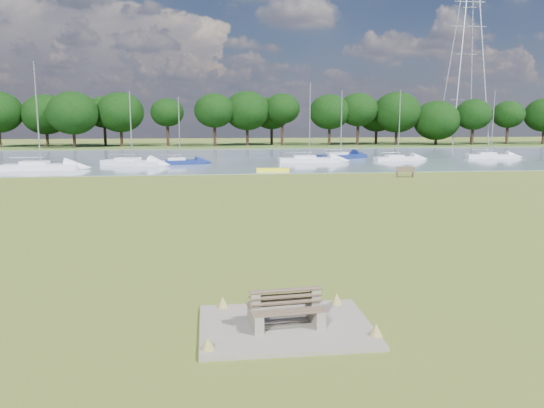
{
  "coord_description": "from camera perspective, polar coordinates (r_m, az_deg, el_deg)",
  "views": [
    {
      "loc": [
        -1.82,
        -26.26,
        5.13
      ],
      "look_at": [
        1.11,
        -2.0,
        1.14
      ],
      "focal_mm": 35.0,
      "sensor_mm": 36.0,
      "label": 1
    }
  ],
  "objects": [
    {
      "name": "sailboat_2",
      "position": [
        59.42,
        -14.86,
        4.51
      ],
      "size": [
        7.05,
        4.6,
        7.89
      ],
      "rotation": [
        0.0,
        0.0,
        -0.43
      ],
      "color": "silver",
      "rests_on": "river"
    },
    {
      "name": "bench_pair",
      "position": [
        13.23,
        1.48,
        -11.23
      ],
      "size": [
        1.9,
        1.23,
        0.98
      ],
      "rotation": [
        0.0,
        0.0,
        0.09
      ],
      "color": "gray",
      "rests_on": "concrete_pad"
    },
    {
      "name": "concrete_pad",
      "position": [
        13.39,
        1.47,
        -13.03
      ],
      "size": [
        4.2,
        3.2,
        0.1
      ],
      "primitive_type": "cube",
      "color": "gray",
      "rests_on": "ground"
    },
    {
      "name": "sailboat_5",
      "position": [
        57.19,
        -23.7,
        3.92
      ],
      "size": [
        7.22,
        2.06,
        10.46
      ],
      "rotation": [
        0.0,
        0.0,
        -0.01
      ],
      "color": "silver",
      "rests_on": "river"
    },
    {
      "name": "riverbank_bench",
      "position": [
        47.63,
        14.15,
        3.38
      ],
      "size": [
        1.61,
        0.74,
        0.96
      ],
      "rotation": [
        0.0,
        0.0,
        -0.18
      ],
      "color": "brown",
      "rests_on": "ground"
    },
    {
      "name": "sailboat_6",
      "position": [
        61.44,
        3.97,
        4.95
      ],
      "size": [
        7.1,
        2.13,
        9.01
      ],
      "rotation": [
        0.0,
        0.0,
        -0.02
      ],
      "color": "silver",
      "rests_on": "river"
    },
    {
      "name": "tree_line",
      "position": [
        94.26,
        -7.27,
        9.58
      ],
      "size": [
        137.23,
        8.02,
        9.7
      ],
      "color": "black",
      "rests_on": "far_bank"
    },
    {
      "name": "pylon",
      "position": [
        108.86,
        20.38,
        17.48
      ],
      "size": [
        7.01,
        4.91,
        35.18
      ],
      "color": "#8D929D",
      "rests_on": "far_bank"
    },
    {
      "name": "sailboat_1",
      "position": [
        59.39,
        -9.92,
        4.65
      ],
      "size": [
        5.55,
        2.51,
        7.3
      ],
      "rotation": [
        0.0,
        0.0,
        0.19
      ],
      "color": "navy",
      "rests_on": "river"
    },
    {
      "name": "sailboat_3",
      "position": [
        67.16,
        7.34,
        5.27
      ],
      "size": [
        6.97,
        4.55,
        8.41
      ],
      "rotation": [
        0.0,
        0.0,
        0.43
      ],
      "color": "navy",
      "rests_on": "river"
    },
    {
      "name": "sailboat_7",
      "position": [
        73.04,
        22.43,
        4.93
      ],
      "size": [
        6.18,
        2.64,
        8.35
      ],
      "rotation": [
        0.0,
        0.0,
        -0.17
      ],
      "color": "silver",
      "rests_on": "river"
    },
    {
      "name": "far_bank",
      "position": [
        98.41,
        -5.86,
        6.22
      ],
      "size": [
        220.0,
        20.0,
        0.4
      ],
      "primitive_type": "cube",
      "color": "#4C6626",
      "rests_on": "ground"
    },
    {
      "name": "ground",
      "position": [
        26.81,
        -2.88,
        -1.78
      ],
      "size": [
        220.0,
        220.0,
        0.0
      ],
      "primitive_type": "plane",
      "color": "olive"
    },
    {
      "name": "kayak",
      "position": [
        50.87,
        0.09,
        3.71
      ],
      "size": [
        3.19,
        0.97,
        0.31
      ],
      "primitive_type": "cube",
      "rotation": [
        0.0,
        0.0,
        -0.08
      ],
      "color": "#FEFE1B",
      "rests_on": "river"
    },
    {
      "name": "river",
      "position": [
        68.47,
        -5.37,
        4.92
      ],
      "size": [
        220.0,
        40.0,
        0.1
      ],
      "primitive_type": "cube",
      "color": "slate",
      "rests_on": "ground"
    },
    {
      "name": "sailboat_4",
      "position": [
        65.82,
        13.36,
        4.94
      ],
      "size": [
        5.84,
        2.0,
        8.32
      ],
      "rotation": [
        0.0,
        0.0,
        0.07
      ],
      "color": "silver",
      "rests_on": "river"
    }
  ]
}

